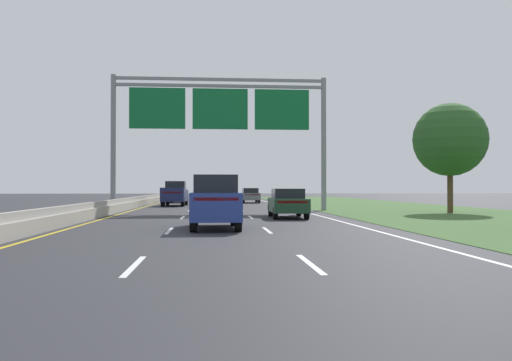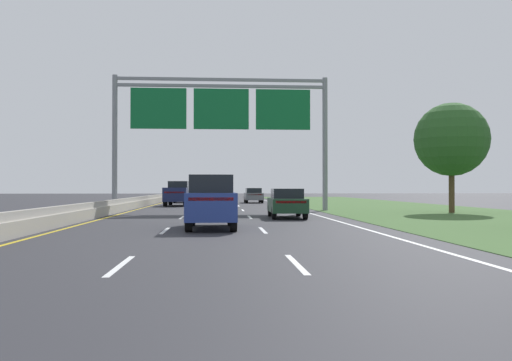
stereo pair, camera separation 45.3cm
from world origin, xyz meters
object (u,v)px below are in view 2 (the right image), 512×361
overhead_sign_gantry (221,115)px  pickup_truck_navy (178,194)px  car_grey_right_lane_sedan (253,195)px  car_white_left_lane_sedan (183,195)px  roadside_tree_mid (451,140)px  car_blue_centre_lane_suv (211,201)px  car_darkgreen_right_lane_sedan (287,203)px

overhead_sign_gantry → pickup_truck_navy: (-3.86, 10.68, -5.62)m
overhead_sign_gantry → car_grey_right_lane_sedan: (3.46, 19.30, -5.88)m
pickup_truck_navy → car_white_left_lane_sedan: bearing=3.0°
roadside_tree_mid → pickup_truck_navy: bearing=141.4°
overhead_sign_gantry → roadside_tree_mid: 15.40m
pickup_truck_navy → roadside_tree_mid: roadside_tree_mid is taller
car_white_left_lane_sedan → car_blue_centre_lane_suv: (3.70, -37.07, 0.28)m
overhead_sign_gantry → roadside_tree_mid: bearing=-15.7°
pickup_truck_navy → roadside_tree_mid: (18.56, -14.81, 3.62)m
car_blue_centre_lane_suv → overhead_sign_gantry: bearing=-2.2°
overhead_sign_gantry → pickup_truck_navy: bearing=109.9°
pickup_truck_navy → car_white_left_lane_sedan: size_ratio=1.23×
car_blue_centre_lane_suv → pickup_truck_navy: bearing=6.6°
overhead_sign_gantry → car_grey_right_lane_sedan: bearing=79.8°
pickup_truck_navy → car_blue_centre_lane_suv: size_ratio=1.15×
car_blue_centre_lane_suv → roadside_tree_mid: (15.13, 11.97, 3.60)m
car_grey_right_lane_sedan → pickup_truck_navy: bearing=139.0°
overhead_sign_gantry → car_grey_right_lane_sedan: 20.47m
car_blue_centre_lane_suv → roadside_tree_mid: roadside_tree_mid is taller
car_darkgreen_right_lane_sedan → car_blue_centre_lane_suv: size_ratio=0.94×
car_grey_right_lane_sedan → roadside_tree_mid: roadside_tree_mid is taller
roadside_tree_mid → car_blue_centre_lane_suv: bearing=-141.7°
overhead_sign_gantry → car_white_left_lane_sedan: 22.17m
overhead_sign_gantry → car_blue_centre_lane_suv: bearing=-91.5°
overhead_sign_gantry → car_darkgreen_right_lane_sedan: 11.16m
pickup_truck_navy → car_darkgreen_right_lane_sedan: bearing=-157.8°
overhead_sign_gantry → car_darkgreen_right_lane_sedan: overhead_sign_gantry is taller
roadside_tree_mid → car_white_left_lane_sedan: bearing=126.9°
roadside_tree_mid → car_grey_right_lane_sedan: bearing=115.6°
pickup_truck_navy → car_blue_centre_lane_suv: bearing=-171.1°
car_white_left_lane_sedan → car_blue_centre_lane_suv: bearing=-175.7°
car_white_left_lane_sedan → car_darkgreen_right_lane_sedan: bearing=-167.0°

